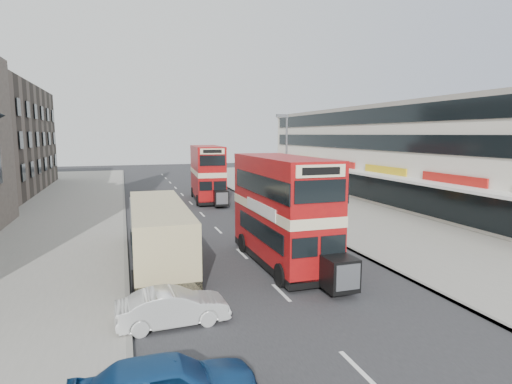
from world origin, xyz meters
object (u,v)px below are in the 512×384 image
object	(u,v)px
bus_main	(283,210)
cyclist	(263,208)
street_lamp	(286,156)
car_right_b	(264,204)
coach	(159,230)
pedestrian_far	(264,184)
bus_second	(207,173)
car_left_front	(173,307)
pedestrian_near	(314,204)
car_right_a	(277,212)

from	to	relation	value
bus_main	cyclist	size ratio (longest dim) A/B	4.75
street_lamp	car_right_b	size ratio (longest dim) A/B	1.70
cyclist	street_lamp	bearing A→B (deg)	10.79
street_lamp	coach	distance (m)	15.23
pedestrian_far	bus_second	bearing A→B (deg)	-150.14
coach	car_left_front	xyz separation A→B (m)	(-0.18, -7.50, -1.02)
street_lamp	pedestrian_near	size ratio (longest dim) A/B	4.15
car_right_a	bus_main	bearing A→B (deg)	-22.53
bus_second	bus_main	bearing A→B (deg)	93.23
car_right_b	pedestrian_near	xyz separation A→B (m)	(2.78, -4.06, 0.47)
car_left_front	car_right_a	world-z (taller)	car_right_a
bus_main	coach	size ratio (longest dim) A/B	0.90
car_right_a	cyclist	xyz separation A→B (m)	(-0.35, 2.31, -0.09)
pedestrian_near	car_left_front	bearing A→B (deg)	17.01
bus_main	pedestrian_far	xyz separation A→B (m)	(7.53, 25.16, -1.79)
coach	car_left_front	bearing A→B (deg)	-90.63
car_right_a	pedestrian_near	bearing A→B (deg)	92.71
street_lamp	pedestrian_far	distance (m)	13.62
bus_main	car_right_a	xyz separation A→B (m)	(3.32, 9.67, -2.02)
bus_second	cyclist	xyz separation A→B (m)	(2.57, -9.42, -2.08)
street_lamp	car_right_a	size ratio (longest dim) A/B	1.57
bus_main	car_left_front	bearing A→B (deg)	40.31
car_left_front	cyclist	xyz separation A→B (m)	(9.06, 17.26, 0.03)
coach	car_left_front	size ratio (longest dim) A/B	2.77
bus_main	bus_second	world-z (taller)	bus_main
bus_second	car_right_b	xyz separation A→B (m)	(3.40, -7.31, -2.09)
cyclist	car_left_front	bearing A→B (deg)	-116.33
street_lamp	car_left_front	bearing A→B (deg)	-122.33
bus_second	pedestrian_near	xyz separation A→B (m)	(6.18, -11.37, -1.62)
coach	car_right_b	size ratio (longest dim) A/B	2.23
coach	pedestrian_near	xyz separation A→B (m)	(12.49, 7.80, -0.53)
bus_main	pedestrian_far	distance (m)	26.32
coach	car_right_a	xyz separation A→B (m)	(9.23, 7.44, -0.90)
bus_second	pedestrian_far	distance (m)	8.25
bus_main	car_right_a	distance (m)	10.42
car_left_front	pedestrian_near	xyz separation A→B (m)	(12.67, 15.31, 0.50)
cyclist	car_right_b	bearing A→B (deg)	69.93
coach	pedestrian_near	world-z (taller)	coach
car_right_a	car_right_b	world-z (taller)	car_right_a
street_lamp	bus_main	xyz separation A→B (m)	(-5.05, -12.32, -2.02)
car_left_front	pedestrian_far	world-z (taller)	pedestrian_far
pedestrian_far	cyclist	distance (m)	13.95
coach	bus_main	bearing A→B (deg)	-19.87
bus_main	car_right_b	size ratio (longest dim) A/B	2.01
car_right_b	cyclist	size ratio (longest dim) A/B	2.37
coach	car_right_a	distance (m)	11.89
bus_main	coach	world-z (taller)	bus_main
coach	pedestrian_far	xyz separation A→B (m)	(13.44, 22.94, -0.67)
car_left_front	pedestrian_near	size ratio (longest dim) A/B	1.96
pedestrian_far	car_left_front	bearing A→B (deg)	-112.09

